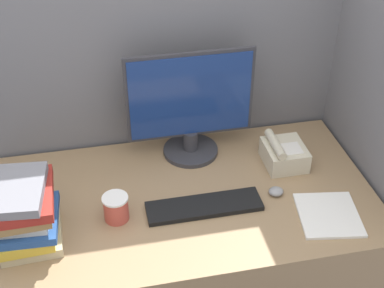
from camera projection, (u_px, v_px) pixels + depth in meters
name	position (u px, v px, depth m)	size (l,w,h in m)	color
cubicle_panel_rear	(164.00, 111.00, 2.38)	(1.90, 0.04, 1.78)	slate
cubicle_panel_right	(371.00, 143.00, 2.18)	(0.04, 0.88, 1.78)	slate
desk	(184.00, 263.00, 2.32)	(1.50, 0.82, 0.77)	#937551
monitor	(190.00, 109.00, 2.21)	(0.53, 0.24, 0.48)	#333338
keyboard	(204.00, 206.00, 2.04)	(0.44, 0.12, 0.02)	black
mouse	(276.00, 191.00, 2.10)	(0.06, 0.05, 0.03)	gray
coffee_cup	(116.00, 208.00, 1.97)	(0.10, 0.10, 0.10)	#BF4C3F
book_stack	(24.00, 213.00, 1.84)	(0.25, 0.28, 0.24)	#C6B78C
desk_telephone	(284.00, 154.00, 2.24)	(0.17, 0.18, 0.12)	beige
paper_pile	(329.00, 215.00, 2.00)	(0.26, 0.27, 0.01)	white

